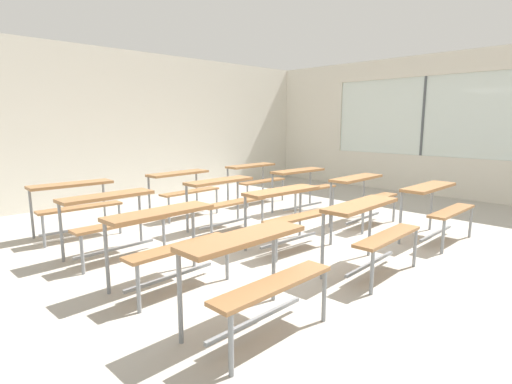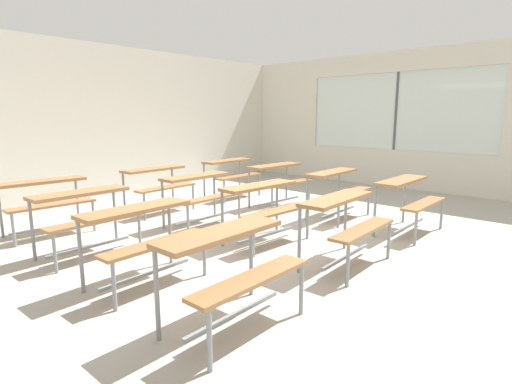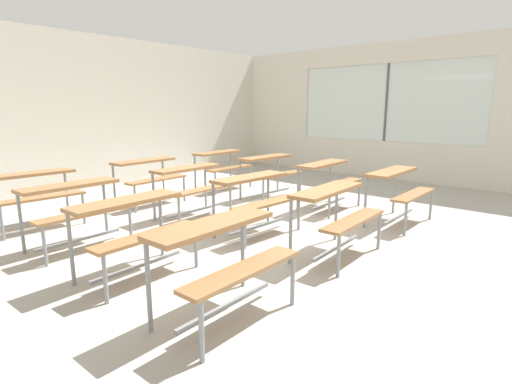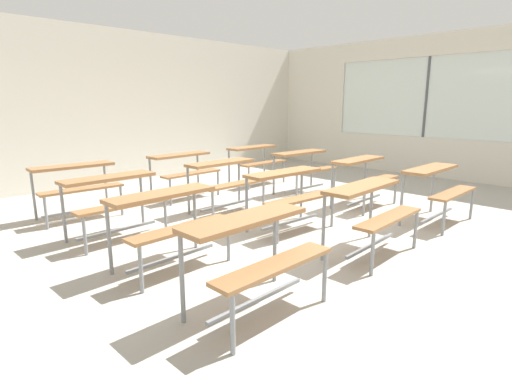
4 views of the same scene
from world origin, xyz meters
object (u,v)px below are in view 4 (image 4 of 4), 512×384
(desk_bench_r1c0, at_px, (169,212))
(desk_bench_r1c2, at_px, (364,171))
(desk_bench_r2c1, at_px, (226,174))
(desk_bench_r0c1, at_px, (371,203))
(desk_bench_r0c2, at_px, (438,181))
(desk_bench_r3c2, at_px, (256,156))
(desk_bench_r1c1, at_px, (289,186))
(desk_bench_r3c1, at_px, (184,165))
(desk_bench_r2c2, at_px, (304,162))
(desk_bench_r2c0, at_px, (114,192))
(desk_bench_r0c0, at_px, (255,242))
(desk_bench_r3c0, at_px, (76,178))

(desk_bench_r1c0, distance_m, desk_bench_r1c2, 3.47)
(desk_bench_r1c0, distance_m, desk_bench_r2c1, 2.12)
(desk_bench_r1c0, bearing_deg, desk_bench_r0c1, -36.21)
(desk_bench_r0c2, height_order, desk_bench_r3c2, same)
(desk_bench_r1c1, relative_size, desk_bench_r2c1, 1.01)
(desk_bench_r3c1, height_order, desk_bench_r3c2, same)
(desk_bench_r2c1, relative_size, desk_bench_r3c1, 0.99)
(desk_bench_r1c1, xyz_separation_m, desk_bench_r2c2, (1.75, 1.20, 0.00))
(desk_bench_r1c1, bearing_deg, desk_bench_r2c0, 148.18)
(desk_bench_r0c2, bearing_deg, desk_bench_r1c2, 86.54)
(desk_bench_r2c2, bearing_deg, desk_bench_r1c0, -158.47)
(desk_bench_r0c0, relative_size, desk_bench_r0c2, 1.00)
(desk_bench_r3c1, bearing_deg, desk_bench_r0c0, -119.34)
(desk_bench_r0c1, bearing_deg, desk_bench_r3c1, 86.38)
(desk_bench_r2c1, height_order, desk_bench_r3c2, same)
(desk_bench_r3c2, bearing_deg, desk_bench_r3c1, 178.17)
(desk_bench_r0c1, distance_m, desk_bench_r3c2, 3.98)
(desk_bench_r0c0, xyz_separation_m, desk_bench_r0c2, (3.41, 0.01, 0.00))
(desk_bench_r3c1, xyz_separation_m, desk_bench_r3c2, (1.70, -0.01, 0.00))
(desk_bench_r0c0, distance_m, desk_bench_r3c2, 5.00)
(desk_bench_r1c2, xyz_separation_m, desk_bench_r3c1, (-1.68, 2.44, 0.00))
(desk_bench_r1c2, height_order, desk_bench_r2c1, same)
(desk_bench_r1c0, bearing_deg, desk_bench_r0c2, -21.22)
(desk_bench_r0c0, bearing_deg, desk_bench_r1c1, 33.20)
(desk_bench_r0c2, relative_size, desk_bench_r2c2, 0.98)
(desk_bench_r2c0, height_order, desk_bench_r2c2, same)
(desk_bench_r0c1, distance_m, desk_bench_r2c2, 2.96)
(desk_bench_r2c1, bearing_deg, desk_bench_r1c0, -146.03)
(desk_bench_r2c1, xyz_separation_m, desk_bench_r3c0, (-1.72, 1.19, 0.00))
(desk_bench_r0c1, bearing_deg, desk_bench_r0c0, 178.16)
(desk_bench_r0c0, bearing_deg, desk_bench_r1c2, 17.51)
(desk_bench_r3c1, bearing_deg, desk_bench_r0c2, -68.73)
(desk_bench_r2c1, bearing_deg, desk_bench_r0c0, -126.76)
(desk_bench_r2c1, xyz_separation_m, desk_bench_r3c1, (0.06, 1.18, 0.00))
(desk_bench_r1c0, height_order, desk_bench_r2c1, same)
(desk_bench_r0c1, distance_m, desk_bench_r1c2, 2.08)
(desk_bench_r0c0, xyz_separation_m, desk_bench_r3c0, (0.01, 3.62, 0.00))
(desk_bench_r0c1, height_order, desk_bench_r2c2, same)
(desk_bench_r1c1, distance_m, desk_bench_r2c0, 2.13)
(desk_bench_r1c1, xyz_separation_m, desk_bench_r3c1, (0.04, 2.41, 0.00))
(desk_bench_r1c1, xyz_separation_m, desk_bench_r3c0, (-1.74, 2.43, 0.00))
(desk_bench_r0c1, bearing_deg, desk_bench_r2c0, 123.35)
(desk_bench_r2c2, distance_m, desk_bench_r3c1, 2.10)
(desk_bench_r1c1, relative_size, desk_bench_r1c2, 1.01)
(desk_bench_r0c1, bearing_deg, desk_bench_r2c1, 87.24)
(desk_bench_r3c1, bearing_deg, desk_bench_r0c1, -94.02)
(desk_bench_r2c0, distance_m, desk_bench_r3c0, 1.21)
(desk_bench_r2c0, distance_m, desk_bench_r3c2, 3.68)
(desk_bench_r3c1, bearing_deg, desk_bench_r2c1, -95.78)
(desk_bench_r0c1, relative_size, desk_bench_r2c0, 1.01)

